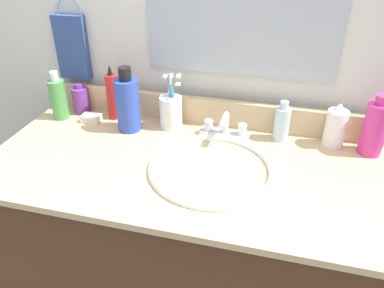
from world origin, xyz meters
The scene contains 17 objects.
vanity_cabinet centered at (0.00, 0.00, 0.41)m, with size 1.11×0.50×0.81m, color #4C2D19.
countertop centered at (0.00, 0.00, 0.82)m, with size 1.16×0.55×0.02m, color #D1B284.
backsplash centered at (0.00, 0.26, 0.88)m, with size 1.16×0.02×0.09m, color #D1B284.
back_wall centered at (0.00, 0.32, 0.65)m, with size 2.26×0.04×1.30m, color silver.
towel_ring centered at (-0.48, 0.30, 1.17)m, with size 0.10×0.10×0.01m, color silver.
hand_towel centered at (-0.48, 0.28, 1.05)m, with size 0.11×0.04×0.22m, color #334C8C.
sink_basin centered at (0.09, -0.01, 0.80)m, with size 0.36×0.36×0.11m.
faucet centered at (0.09, 0.19, 0.86)m, with size 0.16×0.10×0.08m.
bottle_shampoo_blue centered at (-0.23, 0.15, 0.92)m, with size 0.08×0.08×0.22m.
bottle_spray_red centered at (-0.31, 0.22, 0.91)m, with size 0.04×0.04×0.19m.
bottle_soap_pink centered at (0.52, 0.20, 0.92)m, with size 0.07×0.07×0.19m.
bottle_lotion_white centered at (0.42, 0.22, 0.90)m, with size 0.06×0.06×0.14m.
bottle_cream_purple centered at (-0.44, 0.23, 0.88)m, with size 0.06×0.06×0.11m.
bottle_toner_green centered at (-0.49, 0.17, 0.90)m, with size 0.06×0.06×0.17m.
bottle_gel_clear centered at (0.26, 0.21, 0.89)m, with size 0.05×0.05×0.13m.
cup_white_ceramic centered at (-0.10, 0.21, 0.89)m, with size 0.07×0.08×0.19m.
soap_bar centered at (-0.38, 0.17, 0.84)m, with size 0.06×0.04×0.02m, color white.
Camera 1 is at (0.25, -0.87, 1.45)m, focal length 35.62 mm.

